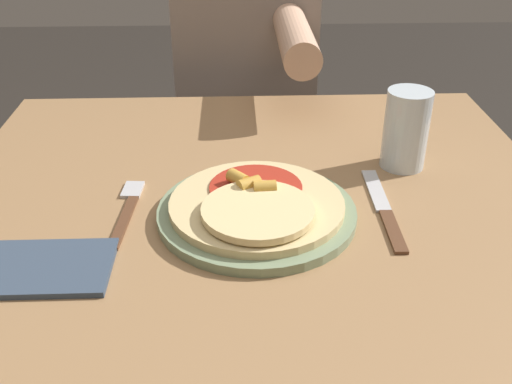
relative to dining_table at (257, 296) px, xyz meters
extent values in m
cube|color=#9E754C|center=(0.00, 0.00, 0.11)|extent=(0.91, 0.98, 0.03)
cylinder|color=#9E754C|center=(-0.40, 0.43, -0.27)|extent=(0.06, 0.06, 0.72)
cylinder|color=#9E754C|center=(0.40, 0.43, -0.27)|extent=(0.06, 0.06, 0.72)
cylinder|color=gray|center=(0.00, 0.02, 0.13)|extent=(0.27, 0.27, 0.01)
cylinder|color=#E0C689|center=(0.00, 0.02, 0.14)|extent=(0.24, 0.24, 0.01)
cylinder|color=#B22D1E|center=(0.00, 0.06, 0.15)|extent=(0.13, 0.13, 0.00)
cylinder|color=beige|center=(0.00, -0.01, 0.15)|extent=(0.15, 0.15, 0.01)
cylinder|color=gold|center=(0.01, 0.04, 0.16)|extent=(0.03, 0.02, 0.02)
cylinder|color=gold|center=(-0.01, 0.05, 0.16)|extent=(0.04, 0.03, 0.02)
cylinder|color=gold|center=(-0.02, 0.07, 0.16)|extent=(0.04, 0.04, 0.02)
cube|color=brown|center=(-0.18, 0.02, 0.12)|extent=(0.02, 0.13, 0.00)
cube|color=silver|center=(-0.18, 0.10, 0.12)|extent=(0.03, 0.05, 0.00)
cube|color=brown|center=(0.18, -0.02, 0.12)|extent=(0.02, 0.10, 0.00)
cube|color=silver|center=(0.18, 0.09, 0.12)|extent=(0.02, 0.12, 0.00)
cylinder|color=silver|center=(0.24, 0.17, 0.18)|extent=(0.07, 0.07, 0.13)
cube|color=#38475B|center=(-0.26, -0.09, 0.12)|extent=(0.16, 0.11, 0.01)
cylinder|color=#2D2D38|center=(-0.08, 0.75, -0.38)|extent=(0.11, 0.11, 0.50)
cylinder|color=#2D2D38|center=(0.07, 0.75, -0.38)|extent=(0.11, 0.11, 0.50)
cube|color=gray|center=(0.00, 0.75, 0.12)|extent=(0.33, 0.22, 0.51)
cylinder|color=tan|center=(0.09, 0.49, 0.24)|extent=(0.07, 0.30, 0.07)
camera|label=1|loc=(-0.03, -0.68, 0.57)|focal=42.00mm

